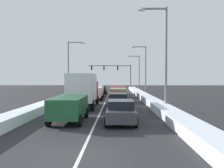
{
  "coord_description": "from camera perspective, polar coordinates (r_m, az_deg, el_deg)",
  "views": [
    {
      "loc": [
        1.37,
        -8.91,
        2.98
      ],
      "look_at": [
        0.67,
        30.2,
        1.96
      ],
      "focal_mm": 38.77,
      "sensor_mm": 36.0,
      "label": 1
    }
  ],
  "objects": [
    {
      "name": "snow_bank_left_shoulder",
      "position": [
        35.14,
        -9.93,
        -2.84
      ],
      "size": [
        1.43,
        56.07,
        0.68
      ],
      "primitive_type": "cube",
      "color": "silver",
      "rests_on": "ground"
    },
    {
      "name": "street_lamp_right_far",
      "position": [
        52.46,
        6.0,
        3.33
      ],
      "size": [
        2.66,
        0.36,
        7.76
      ],
      "color": "gray",
      "rests_on": "ground"
    },
    {
      "name": "suv_red_right_lane_fourth",
      "position": [
        36.93,
        1.25,
        -1.56
      ],
      "size": [
        2.16,
        4.9,
        1.67
      ],
      "color": "maroon",
      "rests_on": "ground"
    },
    {
      "name": "lane_stripe_between_right_lane_and_center_lane",
      "position": [
        34.55,
        -1.25,
        -3.45
      ],
      "size": [
        0.14,
        56.07,
        0.01
      ],
      "primitive_type": "cube",
      "color": "silver",
      "rests_on": "ground"
    },
    {
      "name": "street_lamp_left_mid",
      "position": [
        36.48,
        -9.71,
        4.62
      ],
      "size": [
        2.66,
        0.36,
        8.35
      ],
      "color": "gray",
      "rests_on": "ground"
    },
    {
      "name": "street_lamp_right_mid",
      "position": [
        42.36,
        7.46,
        4.29
      ],
      "size": [
        2.66,
        0.36,
        8.49
      ],
      "color": "gray",
      "rests_on": "ground"
    },
    {
      "name": "box_truck_center_lane_second",
      "position": [
        24.16,
        -6.76,
        -1.08
      ],
      "size": [
        2.53,
        7.2,
        3.36
      ],
      "color": "maroon",
      "rests_on": "ground"
    },
    {
      "name": "suv_silver_center_lane_fourth",
      "position": [
        38.93,
        -3.59,
        -1.4
      ],
      "size": [
        2.16,
        4.9,
        1.67
      ],
      "color": "#B7BABF",
      "rests_on": "ground"
    },
    {
      "name": "sedan_charcoal_right_lane_nearest",
      "position": [
        16.03,
        2.06,
        -6.46
      ],
      "size": [
        2.0,
        4.5,
        1.51
      ],
      "color": "#38383D",
      "rests_on": "ground"
    },
    {
      "name": "sedan_black_center_lane_fifth",
      "position": [
        44.86,
        -2.59,
        -1.34
      ],
      "size": [
        2.0,
        4.5,
        1.51
      ],
      "color": "black",
      "rests_on": "ground"
    },
    {
      "name": "suv_tan_right_lane_third",
      "position": [
        29.96,
        1.41,
        -2.27
      ],
      "size": [
        2.16,
        4.9,
        1.67
      ],
      "color": "#937F60",
      "rests_on": "ground"
    },
    {
      "name": "traffic_light_gantry",
      "position": [
        59.9,
        0.85,
        3.16
      ],
      "size": [
        10.6,
        0.47,
        6.2
      ],
      "color": "slate",
      "rests_on": "ground"
    },
    {
      "name": "sedan_navy_right_lane_fifth",
      "position": [
        43.5,
        1.35,
        -1.43
      ],
      "size": [
        2.0,
        4.5,
        1.51
      ],
      "color": "navy",
      "rests_on": "ground"
    },
    {
      "name": "suv_white_center_lane_third",
      "position": [
        32.97,
        -4.03,
        -1.93
      ],
      "size": [
        2.16,
        4.9,
        1.67
      ],
      "color": "silver",
      "rests_on": "ground"
    },
    {
      "name": "sedan_gray_right_lane_second",
      "position": [
        22.9,
        1.39,
        -4.06
      ],
      "size": [
        2.0,
        4.5,
        1.51
      ],
      "color": "slate",
      "rests_on": "ground"
    },
    {
      "name": "street_lamp_right_near",
      "position": [
        22.18,
        11.79,
        7.88
      ],
      "size": [
        2.66,
        0.36,
        9.26
      ],
      "color": "gray",
      "rests_on": "ground"
    },
    {
      "name": "snow_bank_right_shoulder",
      "position": [
        34.72,
        7.54,
        -2.89
      ],
      "size": [
        1.45,
        56.07,
        0.67
      ],
      "primitive_type": "cube",
      "color": "silver",
      "rests_on": "ground"
    },
    {
      "name": "suv_green_center_lane_nearest",
      "position": [
        16.74,
        -10.03,
        -5.27
      ],
      "size": [
        2.16,
        4.9,
        1.67
      ],
      "color": "#1E5633",
      "rests_on": "ground"
    },
    {
      "name": "ground_plane",
      "position": [
        29.48,
        -1.64,
        -4.31
      ],
      "size": [
        132.53,
        132.53,
        0.0
      ],
      "primitive_type": "plane",
      "color": "#28282B"
    }
  ]
}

